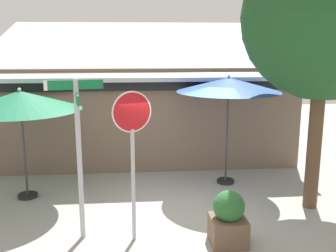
% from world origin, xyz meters
% --- Properties ---
extents(ground_plane, '(28.00, 28.00, 0.10)m').
position_xyz_m(ground_plane, '(0.00, 0.00, -0.05)').
color(ground_plane, '#9E9B93').
extents(cafe_building, '(9.19, 5.57, 4.26)m').
position_xyz_m(cafe_building, '(-0.72, 5.16, 1.52)').
color(cafe_building, '#705B4C').
rests_on(cafe_building, ground).
extents(street_sign_post, '(0.97, 0.91, 2.90)m').
position_xyz_m(street_sign_post, '(-1.98, -0.95, 1.80)').
color(street_sign_post, '#A8AAB2').
rests_on(street_sign_post, ground).
extents(stop_sign, '(0.67, 0.27, 2.71)m').
position_xyz_m(stop_sign, '(-1.03, -1.11, 1.86)').
color(stop_sign, '#A8AAB2').
rests_on(stop_sign, ground).
extents(patio_umbrella_forest_green_left, '(2.66, 2.66, 2.54)m').
position_xyz_m(patio_umbrella_forest_green_left, '(-3.49, 1.08, 2.24)').
color(patio_umbrella_forest_green_left, black).
rests_on(patio_umbrella_forest_green_left, ground).
extents(patio_umbrella_royal_blue_center, '(2.54, 2.54, 2.75)m').
position_xyz_m(patio_umbrella_royal_blue_center, '(1.30, 1.63, 2.49)').
color(patio_umbrella_royal_blue_center, black).
rests_on(patio_umbrella_royal_blue_center, ground).
extents(shade_tree, '(3.47, 3.29, 5.63)m').
position_xyz_m(shade_tree, '(2.92, -0.05, 3.92)').
color(shade_tree, brown).
rests_on(shade_tree, ground).
extents(sidewalk_planter, '(0.62, 0.62, 0.98)m').
position_xyz_m(sidewalk_planter, '(0.62, -1.40, 0.46)').
color(sidewalk_planter, brown).
rests_on(sidewalk_planter, ground).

